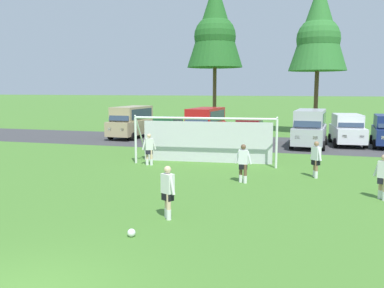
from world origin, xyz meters
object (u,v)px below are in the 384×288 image
(player_striker_near, at_px, (383,177))
(player_winger_left, at_px, (149,149))
(soccer_goal, at_px, (206,139))
(parked_car_slot_right, at_px, (347,129))
(soccer_ball, at_px, (132,233))
(parked_car_slot_left, at_px, (168,128))
(player_winger_right, at_px, (316,159))
(parked_car_slot_far_left, at_px, (131,121))
(parked_car_slot_center_left, at_px, (205,124))
(parked_car_slot_center, at_px, (249,131))
(player_midfield_center, at_px, (243,163))
(parked_car_slot_center_right, at_px, (310,127))
(player_defender_far, at_px, (168,192))

(player_striker_near, xyz_separation_m, player_winger_left, (-10.53, 3.97, 0.00))
(soccer_goal, bearing_deg, parked_car_slot_right, 50.53)
(soccer_ball, height_order, parked_car_slot_left, parked_car_slot_left)
(soccer_ball, distance_m, player_winger_right, 10.29)
(parked_car_slot_far_left, bearing_deg, parked_car_slot_center_left, -9.37)
(soccer_ball, height_order, player_striker_near, player_striker_near)
(soccer_ball, relative_size, parked_car_slot_center, 0.05)
(player_winger_right, bearing_deg, player_winger_left, 174.46)
(player_midfield_center, bearing_deg, parked_car_slot_center, 97.05)
(player_striker_near, relative_size, parked_car_slot_center_right, 0.33)
(player_striker_near, relative_size, player_winger_left, 1.00)
(player_striker_near, distance_m, parked_car_slot_left, 19.50)
(parked_car_slot_center_left, xyz_separation_m, parked_car_slot_right, (9.92, 1.32, -0.23))
(player_striker_near, xyz_separation_m, player_winger_right, (-2.27, 3.17, 0.00))
(parked_car_slot_right, bearing_deg, soccer_goal, -129.47)
(soccer_goal, relative_size, parked_car_slot_center_left, 1.54)
(parked_car_slot_center, bearing_deg, player_striker_near, -64.34)
(player_striker_near, height_order, player_winger_left, same)
(soccer_goal, height_order, player_winger_right, soccer_goal)
(parked_car_slot_center_left, height_order, parked_car_slot_right, parked_car_slot_center_left)
(player_winger_left, distance_m, parked_car_slot_right, 15.16)
(player_winger_left, xyz_separation_m, parked_car_slot_right, (10.49, 10.93, 0.29))
(player_defender_far, distance_m, parked_car_slot_left, 19.65)
(parked_car_slot_far_left, relative_size, parked_car_slot_center_right, 0.99)
(player_striker_near, bearing_deg, parked_car_slot_right, 90.14)
(soccer_ball, relative_size, player_winger_right, 0.13)
(player_midfield_center, xyz_separation_m, parked_car_slot_center_right, (2.65, 11.86, 0.52))
(parked_car_slot_left, bearing_deg, parked_car_slot_center_left, -14.13)
(player_defender_far, bearing_deg, player_striker_near, 31.96)
(player_striker_near, relative_size, parked_car_slot_left, 0.38)
(parked_car_slot_center_right, bearing_deg, soccer_goal, -124.29)
(player_winger_right, bearing_deg, player_midfield_center, -147.73)
(soccer_ball, height_order, player_midfield_center, player_midfield_center)
(parked_car_slot_center, height_order, parked_car_slot_right, parked_car_slot_right)
(parked_car_slot_center_right, bearing_deg, parked_car_slot_right, 34.50)
(soccer_ball, relative_size, parked_car_slot_center_right, 0.04)
(player_winger_left, bearing_deg, player_midfield_center, -26.65)
(player_winger_left, bearing_deg, soccer_ball, -70.76)
(soccer_goal, distance_m, player_striker_near, 9.55)
(soccer_goal, bearing_deg, player_defender_far, -82.93)
(parked_car_slot_left, xyz_separation_m, parked_car_slot_center_right, (10.60, -1.22, 0.47))
(parked_car_slot_far_left, bearing_deg, parked_car_slot_center_right, -6.09)
(player_midfield_center, xyz_separation_m, parked_car_slot_far_left, (-11.12, 13.33, 0.52))
(soccer_ball, xyz_separation_m, parked_car_slot_center_left, (-2.87, 19.48, 1.23))
(player_defender_far, distance_m, parked_car_slot_right, 20.18)
(soccer_goal, xyz_separation_m, parked_car_slot_center_left, (-2.11, 8.17, 0.05))
(soccer_ball, distance_m, player_winger_left, 10.47)
(player_defender_far, bearing_deg, soccer_goal, 97.07)
(soccer_ball, height_order, player_defender_far, player_defender_far)
(parked_car_slot_center_right, bearing_deg, parked_car_slot_center_left, 176.77)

